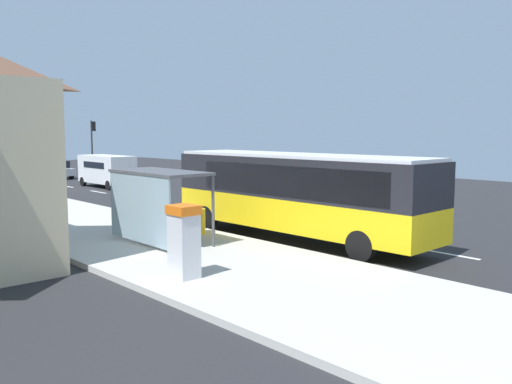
% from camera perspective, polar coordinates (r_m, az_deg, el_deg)
% --- Properties ---
extents(ground_plane, '(56.00, 92.00, 0.04)m').
position_cam_1_polar(ground_plane, '(33.17, -12.82, -0.78)').
color(ground_plane, '#262628').
extents(sidewalk_platform, '(6.20, 30.00, 0.18)m').
position_cam_1_polar(sidewalk_platform, '(19.73, -11.63, -5.26)').
color(sidewalk_platform, beige).
rests_on(sidewalk_platform, ground).
extents(lane_stripe_seg_0, '(0.16, 2.20, 0.01)m').
position_cam_1_polar(lane_stripe_seg_0, '(19.07, 19.56, -6.17)').
color(lane_stripe_seg_0, silver).
rests_on(lane_stripe_seg_0, ground).
extents(lane_stripe_seg_1, '(0.16, 2.20, 0.01)m').
position_cam_1_polar(lane_stripe_seg_1, '(21.79, 7.85, -4.31)').
color(lane_stripe_seg_1, silver).
rests_on(lane_stripe_seg_1, ground).
extents(lane_stripe_seg_2, '(0.16, 2.20, 0.01)m').
position_cam_1_polar(lane_stripe_seg_2, '(25.22, -0.94, -2.79)').
color(lane_stripe_seg_2, silver).
rests_on(lane_stripe_seg_2, ground).
extents(lane_stripe_seg_3, '(0.16, 2.20, 0.01)m').
position_cam_1_polar(lane_stripe_seg_3, '(29.11, -7.50, -1.61)').
color(lane_stripe_seg_3, silver).
rests_on(lane_stripe_seg_3, ground).
extents(lane_stripe_seg_4, '(0.16, 2.20, 0.01)m').
position_cam_1_polar(lane_stripe_seg_4, '(33.29, -12.45, -0.70)').
color(lane_stripe_seg_4, silver).
rests_on(lane_stripe_seg_4, ground).
extents(lane_stripe_seg_5, '(0.16, 2.20, 0.01)m').
position_cam_1_polar(lane_stripe_seg_5, '(37.68, -16.28, 0.01)').
color(lane_stripe_seg_5, silver).
rests_on(lane_stripe_seg_5, ground).
extents(lane_stripe_seg_6, '(0.16, 2.20, 0.01)m').
position_cam_1_polar(lane_stripe_seg_6, '(42.20, -19.29, 0.56)').
color(lane_stripe_seg_6, silver).
rests_on(lane_stripe_seg_6, ground).
extents(lane_stripe_seg_7, '(0.16, 2.20, 0.01)m').
position_cam_1_polar(lane_stripe_seg_7, '(46.82, -21.72, 1.01)').
color(lane_stripe_seg_7, silver).
rests_on(lane_stripe_seg_7, ground).
extents(bus, '(2.71, 11.05, 3.21)m').
position_cam_1_polar(bus, '(20.09, 4.25, 0.12)').
color(bus, yellow).
rests_on(bus, ground).
extents(white_van, '(2.05, 5.21, 2.30)m').
position_cam_1_polar(white_van, '(40.68, -15.45, 2.38)').
color(white_van, white).
rests_on(white_van, ground).
extents(sedan_near, '(2.00, 4.48, 1.52)m').
position_cam_1_polar(sedan_near, '(49.59, -20.47, 2.25)').
color(sedan_near, '#B7B7BC').
rests_on(sedan_near, ground).
extents(sedan_far, '(1.90, 4.43, 1.52)m').
position_cam_1_polar(sedan_far, '(57.46, -23.64, 2.63)').
color(sedan_far, '#195933').
rests_on(sedan_far, ground).
extents(ticket_machine, '(0.66, 0.76, 1.94)m').
position_cam_1_polar(ticket_machine, '(14.40, -7.59, -5.13)').
color(ticket_machine, silver).
rests_on(ticket_machine, sidewalk_platform).
extents(recycling_bin_yellow, '(0.52, 0.52, 0.95)m').
position_cam_1_polar(recycling_bin_yellow, '(20.63, -6.08, -3.06)').
color(recycling_bin_yellow, yellow).
rests_on(recycling_bin_yellow, sidewalk_platform).
extents(recycling_bin_blue, '(0.52, 0.52, 0.95)m').
position_cam_1_polar(recycling_bin_blue, '(21.19, -7.20, -2.83)').
color(recycling_bin_blue, blue).
rests_on(recycling_bin_blue, sidewalk_platform).
extents(traffic_light_near_side, '(0.49, 0.28, 4.98)m').
position_cam_1_polar(traffic_light_near_side, '(50.02, -16.81, 5.30)').
color(traffic_light_near_side, '#2D2D2D').
rests_on(traffic_light_near_side, ground).
extents(traffic_light_median, '(0.49, 0.28, 4.85)m').
position_cam_1_polar(traffic_light_median, '(49.52, -22.96, 4.97)').
color(traffic_light_median, '#2D2D2D').
rests_on(traffic_light_median, ground).
extents(bus_shelter, '(1.80, 4.00, 2.50)m').
position_cam_1_polar(bus_shelter, '(18.93, -10.88, 0.41)').
color(bus_shelter, '#4C4C51').
rests_on(bus_shelter, sidewalk_platform).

